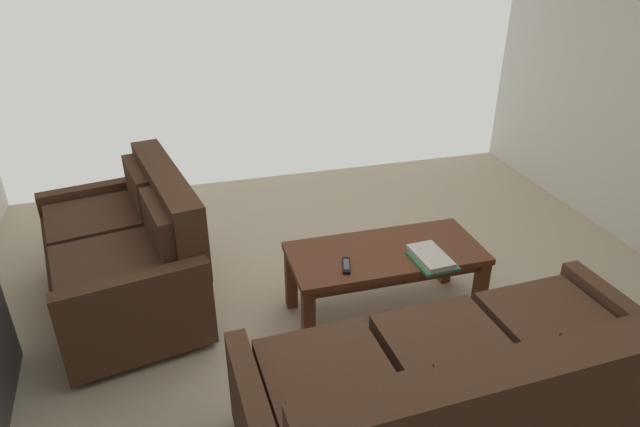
# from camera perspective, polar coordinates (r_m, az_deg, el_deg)

# --- Properties ---
(ground_plane) EXTENTS (4.97, 5.28, 0.01)m
(ground_plane) POSITION_cam_1_polar(r_m,az_deg,el_deg) (3.40, 4.14, -13.80)
(ground_plane) COLOR beige
(sofa_main) EXTENTS (2.03, 0.97, 0.80)m
(sofa_main) POSITION_cam_1_polar(r_m,az_deg,el_deg) (2.73, 14.53, -17.60)
(sofa_main) COLOR black
(sofa_main) RESTS_ON ground
(loveseat_near) EXTENTS (1.09, 1.54, 0.89)m
(loveseat_near) POSITION_cam_1_polar(r_m,az_deg,el_deg) (3.76, -19.07, -3.86)
(loveseat_near) COLOR black
(loveseat_near) RESTS_ON ground
(coffee_table) EXTENTS (1.19, 0.54, 0.47)m
(coffee_table) POSITION_cam_1_polar(r_m,az_deg,el_deg) (3.46, 6.73, -4.83)
(coffee_table) COLOR brown
(coffee_table) RESTS_ON ground
(book_stack) EXTENTS (0.24, 0.31, 0.05)m
(book_stack) POSITION_cam_1_polar(r_m,az_deg,el_deg) (3.34, 11.40, -4.52)
(book_stack) COLOR #337F51
(book_stack) RESTS_ON coffee_table
(tv_remote) EXTENTS (0.09, 0.17, 0.02)m
(tv_remote) POSITION_cam_1_polar(r_m,az_deg,el_deg) (3.24, 2.73, -5.38)
(tv_remote) COLOR black
(tv_remote) RESTS_ON coffee_table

